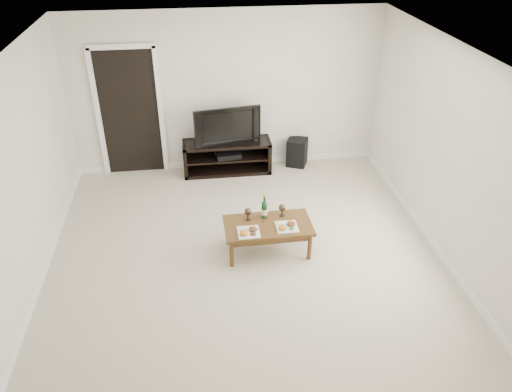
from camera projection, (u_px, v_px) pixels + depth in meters
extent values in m
plane|color=beige|center=(247.00, 263.00, 6.33)|extent=(5.50, 5.50, 0.00)
cube|color=silver|center=(226.00, 92.00, 8.02)|extent=(5.00, 0.04, 2.60)
cube|color=white|center=(244.00, 57.00, 4.98)|extent=(5.00, 5.50, 0.04)
cube|color=black|center=(130.00, 114.00, 7.95)|extent=(0.90, 0.02, 2.05)
cube|color=black|center=(227.00, 157.00, 8.31)|extent=(1.44, 0.45, 0.55)
imported|color=black|center=(226.00, 124.00, 8.00)|extent=(1.09, 0.31, 0.62)
cube|color=black|center=(228.00, 154.00, 8.27)|extent=(0.43, 0.35, 0.08)
cube|color=black|center=(297.00, 152.00, 8.55)|extent=(0.42, 0.42, 0.47)
cube|color=#563817|center=(268.00, 238.00, 6.45)|extent=(1.12, 0.63, 0.42)
cube|color=white|center=(249.00, 231.00, 6.16)|extent=(0.27, 0.27, 0.07)
cube|color=white|center=(287.00, 225.00, 6.26)|extent=(0.27, 0.27, 0.07)
cylinder|color=#0E3613|center=(264.00, 206.00, 6.39)|extent=(0.07, 0.07, 0.35)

